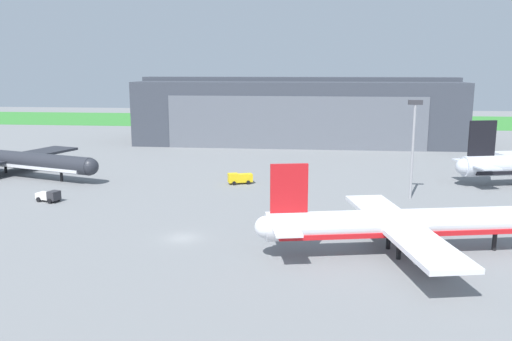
# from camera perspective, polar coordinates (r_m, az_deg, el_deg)

# --- Properties ---
(ground_plane) EXTENTS (440.00, 440.00, 0.00)m
(ground_plane) POSITION_cam_1_polar(r_m,az_deg,el_deg) (72.16, -7.89, -7.21)
(ground_plane) COLOR slate
(grass_field_strip) EXTENTS (440.00, 56.00, 0.08)m
(grass_field_strip) POSITION_cam_1_polar(r_m,az_deg,el_deg) (227.34, 1.87, 5.41)
(grass_field_strip) COLOR #368534
(grass_field_strip) RESTS_ON ground_plane
(maintenance_hangar) EXTENTS (93.55, 31.21, 19.48)m
(maintenance_hangar) POSITION_cam_1_polar(r_m,az_deg,el_deg) (161.88, 4.46, 6.36)
(maintenance_hangar) COLOR #383D47
(maintenance_hangar) RESTS_ON ground_plane
(airliner_far_right) EXTENTS (46.82, 38.58, 11.29)m
(airliner_far_right) POSITION_cam_1_polar(r_m,az_deg,el_deg) (123.64, -25.54, 1.12)
(airliner_far_right) COLOR #282B33
(airliner_far_right) RESTS_ON ground_plane
(airliner_near_left) EXTENTS (36.45, 30.20, 11.45)m
(airliner_near_left) POSITION_cam_1_polar(r_m,az_deg,el_deg) (67.24, 15.70, -5.56)
(airliner_near_left) COLOR silver
(airliner_near_left) RESTS_ON ground_plane
(pushback_tractor) EXTENTS (5.00, 3.25, 2.14)m
(pushback_tractor) POSITION_cam_1_polar(r_m,az_deg,el_deg) (103.61, -1.74, -0.81)
(pushback_tractor) COLOR yellow
(pushback_tractor) RESTS_ON ground_plane
(ops_van) EXTENTS (4.56, 3.21, 1.95)m
(ops_van) POSITION_cam_1_polar(r_m,az_deg,el_deg) (96.61, -21.34, -2.56)
(ops_van) COLOR #2D2D33
(ops_van) RESTS_ON ground_plane
(apron_light_mast) EXTENTS (2.40, 0.50, 17.02)m
(apron_light_mast) POSITION_cam_1_polar(r_m,az_deg,el_deg) (94.49, 16.53, 3.08)
(apron_light_mast) COLOR #99999E
(apron_light_mast) RESTS_ON ground_plane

